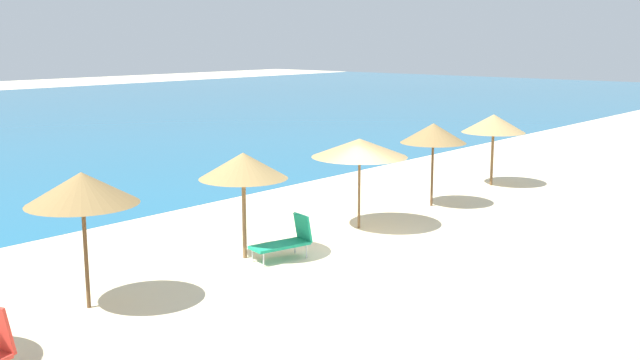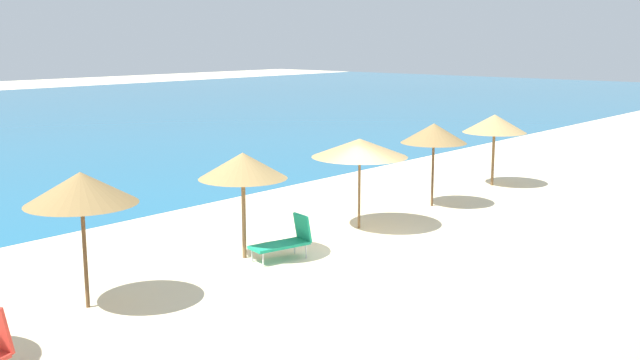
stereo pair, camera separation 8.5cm
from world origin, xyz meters
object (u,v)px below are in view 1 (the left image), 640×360
(beach_umbrella_4, at_px, (433,133))
(beach_umbrella_5, at_px, (494,124))
(lounge_chair_0, at_px, (286,240))
(beach_umbrella_2, at_px, (243,166))
(beach_umbrella_3, at_px, (360,148))
(beach_umbrella_1, at_px, (82,188))

(beach_umbrella_4, height_order, beach_umbrella_5, beach_umbrella_4)
(lounge_chair_0, bearing_deg, beach_umbrella_2, 50.70)
(beach_umbrella_2, xyz_separation_m, beach_umbrella_3, (4.11, -0.34, 0.01))
(beach_umbrella_5, distance_m, lounge_chair_0, 11.78)
(beach_umbrella_3, bearing_deg, beach_umbrella_2, 175.32)
(beach_umbrella_2, distance_m, beach_umbrella_4, 7.90)
(beach_umbrella_3, relative_size, beach_umbrella_4, 1.01)
(beach_umbrella_5, bearing_deg, beach_umbrella_3, -178.72)
(beach_umbrella_2, height_order, beach_umbrella_3, beach_umbrella_2)
(beach_umbrella_1, bearing_deg, beach_umbrella_2, 1.76)
(beach_umbrella_2, distance_m, beach_umbrella_5, 12.24)
(beach_umbrella_2, distance_m, lounge_chair_0, 2.09)
(beach_umbrella_3, xyz_separation_m, beach_umbrella_5, (8.13, 0.18, -0.03))
(beach_umbrella_1, xyz_separation_m, beach_umbrella_2, (4.41, 0.14, -0.15))
(beach_umbrella_2, height_order, lounge_chair_0, beach_umbrella_2)
(beach_umbrella_3, xyz_separation_m, beach_umbrella_4, (3.78, -0.01, 0.05))
(lounge_chair_0, bearing_deg, beach_umbrella_5, -73.41)
(beach_umbrella_2, relative_size, beach_umbrella_3, 0.97)
(beach_umbrella_2, height_order, beach_umbrella_4, beach_umbrella_4)
(beach_umbrella_3, relative_size, beach_umbrella_5, 1.04)
(lounge_chair_0, bearing_deg, beach_umbrella_3, -68.93)
(beach_umbrella_4, distance_m, lounge_chair_0, 7.53)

